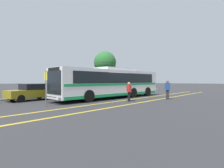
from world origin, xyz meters
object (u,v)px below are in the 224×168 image
parked_car_3 (108,88)px  tree_1 (105,63)px  bus_stop_sign (46,84)px  parked_car_2 (76,90)px  transit_bus (112,82)px  parked_car_1 (31,92)px  pedestrian_0 (129,91)px  parked_car_4 (138,87)px  pedestrian_1 (168,88)px

parked_car_3 → tree_1: size_ratio=0.66×
bus_stop_sign → tree_1: (15.76, 9.84, 3.36)m
parked_car_2 → tree_1: 11.48m
transit_bus → tree_1: 12.96m
parked_car_1 → parked_car_3: (10.37, 0.52, 0.04)m
pedestrian_0 → parked_car_2: bearing=-158.6°
parked_car_4 → parked_car_2: bearing=-92.6°
transit_bus → parked_car_2: (-1.12, 4.45, -0.83)m
parked_car_2 → pedestrian_0: (-0.06, -7.39, 0.17)m
parked_car_3 → pedestrian_0: bearing=-31.7°
pedestrian_0 → transit_bus: bearing=-180.0°
parked_car_3 → parked_car_4: parked_car_3 is taller
bus_stop_sign → transit_bus: bearing=-81.9°
transit_bus → parked_car_3: transit_bus is taller
parked_car_4 → pedestrian_0: 13.82m
transit_bus → pedestrian_0: transit_bus is taller
bus_stop_sign → parked_car_4: bearing=-72.4°
parked_car_4 → tree_1: 7.05m
transit_bus → parked_car_3: (4.05, 4.41, -0.80)m
parked_car_3 → tree_1: 7.71m
parked_car_4 → parked_car_3: bearing=-94.0°
parked_car_2 → pedestrian_1: size_ratio=2.70×
parked_car_3 → parked_car_4: (6.74, -0.43, -0.02)m
bus_stop_sign → tree_1: size_ratio=0.35×
bus_stop_sign → parked_car_3: bearing=-62.8°
transit_bus → parked_car_4: transit_bus is taller
tree_1 → parked_car_4: bearing=-66.3°
parked_car_1 → parked_car_3: parked_car_3 is taller
pedestrian_1 → tree_1: bearing=102.8°
parked_car_1 → tree_1: size_ratio=0.59×
parked_car_1 → pedestrian_1: size_ratio=2.26×
transit_bus → parked_car_1: bearing=61.6°
parked_car_1 → bus_stop_sign: bearing=164.4°
parked_car_4 → pedestrian_1: (-8.32, -8.65, 0.26)m
parked_car_3 → tree_1: (4.43, 4.81, 4.08)m
pedestrian_0 → parked_car_4: bearing=141.9°
parked_car_3 → parked_car_2: bearing=-86.7°
parked_car_3 → parked_car_1: bearing=-83.4°
parked_car_1 → parked_car_3: bearing=-90.8°
pedestrian_1 → parked_car_4: bearing=82.4°
pedestrian_0 → bus_stop_sign: size_ratio=0.68×
parked_car_4 → pedestrian_1: bearing=-44.2°
parked_car_1 → pedestrian_0: bearing=-146.7°
transit_bus → parked_car_2: size_ratio=2.64×
transit_bus → parked_car_2: bearing=17.4°
pedestrian_0 → bus_stop_sign: bus_stop_sign is taller
tree_1 → parked_car_2: bearing=-153.5°
transit_bus → pedestrian_0: size_ratio=7.90×
bus_stop_sign → tree_1: tree_1 is taller
parked_car_2 → transit_bus: bearing=-164.1°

